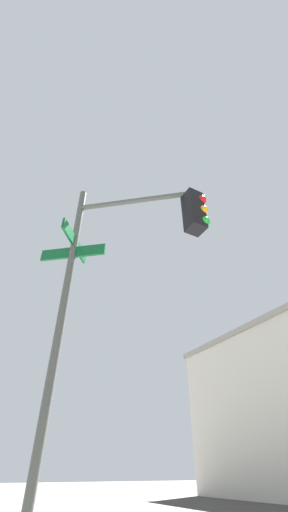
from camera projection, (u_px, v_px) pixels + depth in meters
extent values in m
cylinder|color=#474C47|center=(58.00, 337.00, 4.05)|extent=(0.12, 0.12, 5.75)
cylinder|color=#474C47|center=(134.00, 201.00, 5.36)|extent=(1.32, 1.67, 0.09)
cube|color=black|center=(194.00, 212.00, 4.95)|extent=(0.28, 0.28, 0.80)
sphere|color=red|center=(201.00, 200.00, 5.08)|extent=(0.18, 0.18, 0.18)
sphere|color=orange|center=(203.00, 211.00, 4.93)|extent=(0.18, 0.18, 0.18)
sphere|color=green|center=(205.00, 222.00, 4.78)|extent=(0.18, 0.18, 0.18)
cube|color=#0F5128|center=(73.00, 252.00, 4.90)|extent=(0.71, 0.89, 0.20)
cube|color=#0F5128|center=(75.00, 242.00, 5.03)|extent=(0.81, 0.64, 0.20)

